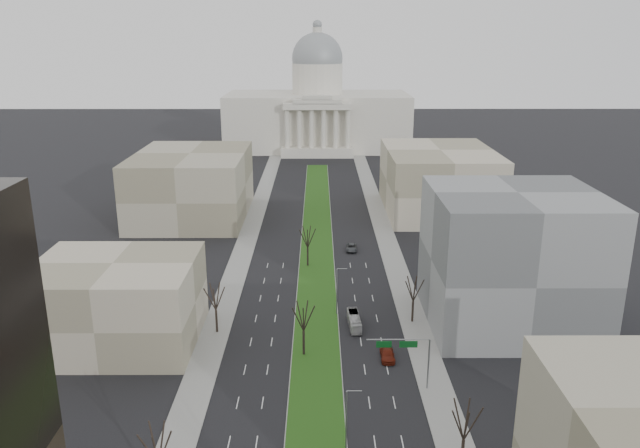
{
  "coord_description": "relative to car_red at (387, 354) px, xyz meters",
  "views": [
    {
      "loc": [
        0.35,
        -9.69,
        49.68
      ],
      "look_at": [
        0.72,
        115.13,
        11.31
      ],
      "focal_mm": 35.0,
      "sensor_mm": 36.0,
      "label": 1
    }
  ],
  "objects": [
    {
      "name": "ground",
      "position": [
        -11.33,
        41.04,
        -0.78
      ],
      "size": [
        600.0,
        600.0,
        0.0
      ],
      "primitive_type": "plane",
      "color": "black",
      "rests_on": "ground"
    },
    {
      "name": "median",
      "position": [
        -11.33,
        40.02,
        -0.67
      ],
      "size": [
        8.0,
        222.03,
        0.2
      ],
      "color": "#999993",
      "rests_on": "ground"
    },
    {
      "name": "sidewalk_left",
      "position": [
        -28.83,
        16.04,
        -0.7
      ],
      "size": [
        5.0,
        330.0,
        0.15
      ],
      "primitive_type": "cube",
      "color": "gray",
      "rests_on": "ground"
    },
    {
      "name": "sidewalk_right",
      "position": [
        6.17,
        16.04,
        -0.7
      ],
      "size": [
        5.0,
        330.0,
        0.15
      ],
      "primitive_type": "cube",
      "color": "gray",
      "rests_on": "ground"
    },
    {
      "name": "capitol",
      "position": [
        -11.33,
        190.62,
        15.53
      ],
      "size": [
        80.0,
        46.0,
        55.0
      ],
      "color": "beige",
      "rests_on": "ground"
    },
    {
      "name": "building_beige_left",
      "position": [
        -44.33,
        6.04,
        6.22
      ],
      "size": [
        26.0,
        22.0,
        14.0
      ],
      "primitive_type": "cube",
      "color": "gray",
      "rests_on": "ground"
    },
    {
      "name": "building_grey_right",
      "position": [
        22.67,
        13.04,
        11.22
      ],
      "size": [
        28.0,
        26.0,
        24.0
      ],
      "primitive_type": "cube",
      "color": "slate",
      "rests_on": "ground"
    },
    {
      "name": "building_far_left",
      "position": [
        -46.33,
        81.04,
        8.22
      ],
      "size": [
        30.0,
        40.0,
        18.0
      ],
      "primitive_type": "cube",
      "color": "gray",
      "rests_on": "ground"
    },
    {
      "name": "building_far_right",
      "position": [
        23.67,
        86.04,
        8.22
      ],
      "size": [
        30.0,
        40.0,
        18.0
      ],
      "primitive_type": "cube",
      "color": "gray",
      "rests_on": "ground"
    },
    {
      "name": "tree_left_mid",
      "position": [
        -28.53,
        -30.96,
        6.22
      ],
      "size": [
        5.4,
        5.4,
        9.72
      ],
      "color": "black",
      "rests_on": "ground"
    },
    {
      "name": "tree_left_far",
      "position": [
        -28.53,
        9.04,
        6.07
      ],
      "size": [
        5.28,
        5.28,
        9.5
      ],
      "color": "black",
      "rests_on": "ground"
    },
    {
      "name": "tree_right_mid",
      "position": [
        5.87,
        -26.96,
        6.38
      ],
      "size": [
        5.52,
        5.52,
        9.94
      ],
      "color": "black",
      "rests_on": "ground"
    },
    {
      "name": "tree_right_far",
      "position": [
        5.87,
        13.04,
        5.75
      ],
      "size": [
        5.04,
        5.04,
        9.07
      ],
      "color": "black",
      "rests_on": "ground"
    },
    {
      "name": "tree_median_b",
      "position": [
        -13.33,
        1.04,
        6.22
      ],
      "size": [
        5.4,
        5.4,
        9.72
      ],
      "color": "black",
      "rests_on": "ground"
    },
    {
      "name": "tree_median_c",
      "position": [
        -13.33,
        41.04,
        6.22
      ],
      "size": [
        5.4,
        5.4,
        9.72
      ],
      "color": "black",
      "rests_on": "ground"
    },
    {
      "name": "streetlamp_median_b",
      "position": [
        -7.57,
        -23.96,
        4.03
      ],
      "size": [
        1.9,
        0.2,
        9.16
      ],
      "color": "gray",
      "rests_on": "ground"
    },
    {
      "name": "streetlamp_median_c",
      "position": [
        -7.57,
        16.04,
        4.03
      ],
      "size": [
        1.9,
        0.2,
        9.16
      ],
      "color": "gray",
      "rests_on": "ground"
    },
    {
      "name": "mast_arm_signs",
      "position": [
        2.15,
        -8.94,
        5.33
      ],
      "size": [
        9.12,
        0.24,
        8.09
      ],
      "color": "gray",
      "rests_on": "ground"
    },
    {
      "name": "car_red",
      "position": [
        0.0,
        0.0,
        0.0
      ],
      "size": [
        2.22,
        5.36,
        1.55
      ],
      "primitive_type": "imported",
      "rotation": [
        0.0,
        0.0,
        -0.01
      ],
      "color": "#631A0D",
      "rests_on": "ground"
    },
    {
      "name": "car_grey_far",
      "position": [
        -3.07,
        51.43,
        -0.03
      ],
      "size": [
        2.75,
        5.48,
        1.49
      ],
      "primitive_type": "imported",
      "rotation": [
        0.0,
        0.0,
        -0.05
      ],
      "color": "#434649",
      "rests_on": "ground"
    },
    {
      "name": "box_van",
      "position": [
        -4.65,
        11.29,
        0.33
      ],
      "size": [
        2.32,
        8.04,
        2.21
      ],
      "primitive_type": "imported",
      "rotation": [
        0.0,
        0.0,
        0.06
      ],
      "color": "silver",
      "rests_on": "ground"
    }
  ]
}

